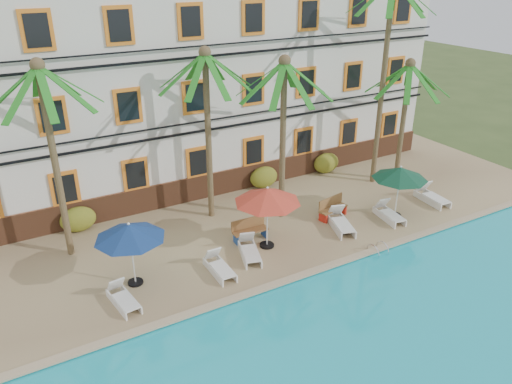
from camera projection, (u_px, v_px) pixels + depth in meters
ground at (308, 263)px, 19.49m from camera, size 100.00×100.00×0.00m
pool_deck at (246, 210)px, 23.38m from camera, size 30.00×12.00×0.25m
swimming_pool at (452, 380)px, 13.94m from camera, size 26.00×12.00×0.20m
pool_coping at (322, 268)px, 18.67m from camera, size 30.00×0.35×0.06m
hotel_building at (198, 78)px, 25.09m from camera, size 25.40×6.44×10.22m
palm_a at (50, 135)px, 17.63m from camera, size 4.01×4.01×7.59m
palm_b at (207, 112)px, 20.60m from camera, size 4.01×4.01×7.48m
palm_c at (283, 117)px, 20.64m from camera, size 4.01×4.01×7.16m
palm_d at (385, 59)px, 23.49m from camera, size 4.01×4.01×10.04m
palm_e at (405, 103)px, 24.60m from camera, size 4.01×4.01×6.30m
shrub_left at (78, 219)px, 21.10m from camera, size 1.50×0.90×1.10m
shrub_mid at (264, 177)px, 25.21m from camera, size 1.50×0.90×1.10m
shrub_right at (326, 163)px, 26.97m from camera, size 1.50×0.90×1.10m
umbrella_blue at (129, 232)px, 16.97m from camera, size 2.47×2.47×2.47m
umbrella_red at (267, 196)px, 19.23m from camera, size 2.65×2.65×2.64m
umbrella_green at (400, 173)px, 21.70m from camera, size 2.44×2.44×2.44m
lounger_a at (123, 298)px, 16.65m from camera, size 0.81×1.73×0.79m
lounger_b at (219, 267)px, 18.35m from camera, size 0.64×1.74×0.82m
lounger_c at (249, 250)px, 19.36m from camera, size 1.16×1.90×0.85m
lounger_d at (341, 222)px, 21.39m from camera, size 1.27×2.06×0.92m
lounger_e at (389, 213)px, 22.20m from camera, size 0.88×1.82×0.82m
lounger_f at (432, 196)px, 23.77m from camera, size 0.83×1.93×0.89m
bench_left at (250, 229)px, 20.48m from camera, size 1.52×0.53×0.93m
bench_right at (332, 207)px, 22.30m from camera, size 1.56×0.76×0.93m
pool_ladder at (378, 251)px, 19.80m from camera, size 0.54×0.74×0.74m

